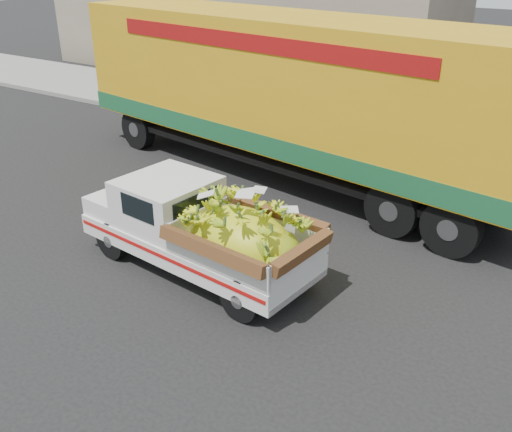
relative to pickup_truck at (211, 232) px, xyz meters
The scene contains 6 objects.
ground 1.96m from the pickup_truck, 152.99° to the left, with size 100.00×100.00×0.00m, color black.
curb 7.33m from the pickup_truck, 102.53° to the left, with size 60.00×0.25×0.15m, color gray.
sidewalk 9.38m from the pickup_truck, 99.74° to the left, with size 60.00×4.00×0.14m, color gray.
building_left 17.98m from the pickup_truck, 122.36° to the left, with size 18.00×6.00×5.00m, color gray.
pickup_truck is the anchor object (origin of this frame).
semi_trailer 5.01m from the pickup_truck, 105.29° to the left, with size 12.07×4.28×3.80m.
Camera 1 is at (6.89, -7.49, 5.17)m, focal length 40.00 mm.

